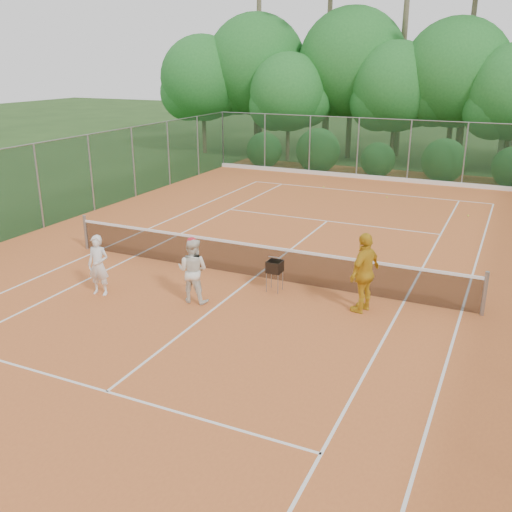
{
  "coord_description": "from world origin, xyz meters",
  "views": [
    {
      "loc": [
        6.27,
        -13.42,
        5.76
      ],
      "look_at": [
        0.59,
        -1.2,
        1.1
      ],
      "focal_mm": 40.0,
      "sensor_mm": 36.0,
      "label": 1
    }
  ],
  "objects": [
    {
      "name": "court_markings",
      "position": [
        0.0,
        0.0,
        0.02
      ],
      "size": [
        11.03,
        23.83,
        0.01
      ],
      "color": "white",
      "rests_on": "clay_court"
    },
    {
      "name": "ball_hopper",
      "position": [
        0.88,
        -0.69,
        0.68
      ],
      "size": [
        0.36,
        0.36,
        0.83
      ],
      "rotation": [
        0.0,
        0.0,
        -0.33
      ],
      "color": "gray",
      "rests_on": "clay_court"
    },
    {
      "name": "stray_ball_a",
      "position": [
        1.18,
        11.13,
        0.05
      ],
      "size": [
        0.07,
        0.07,
        0.07
      ],
      "primitive_type": "sphere",
      "color": "#C7E134",
      "rests_on": "clay_court"
    },
    {
      "name": "ground",
      "position": [
        0.0,
        0.0,
        0.0
      ],
      "size": [
        120.0,
        120.0,
        0.0
      ],
      "primitive_type": "plane",
      "color": "#234117",
      "rests_on": "ground"
    },
    {
      "name": "player_center_grp",
      "position": [
        -0.69,
        -2.16,
        0.85
      ],
      "size": [
        0.85,
        0.69,
        1.67
      ],
      "color": "silver",
      "rests_on": "clay_court"
    },
    {
      "name": "player_yellow",
      "position": [
        3.29,
        -0.94,
        1.0
      ],
      "size": [
        0.78,
        1.23,
        1.96
      ],
      "primitive_type": "imported",
      "rotation": [
        0.0,
        0.0,
        -1.86
      ],
      "color": "gold",
      "rests_on": "clay_court"
    },
    {
      "name": "player_white",
      "position": [
        -3.1,
        -2.78,
        0.81
      ],
      "size": [
        0.62,
        0.45,
        1.57
      ],
      "primitive_type": "imported",
      "rotation": [
        0.0,
        0.0,
        0.14
      ],
      "color": "silver",
      "rests_on": "clay_court"
    },
    {
      "name": "clay_court",
      "position": [
        0.0,
        0.0,
        0.01
      ],
      "size": [
        18.0,
        36.0,
        0.02
      ],
      "primitive_type": "cube",
      "color": "#C9662E",
      "rests_on": "ground"
    },
    {
      "name": "stray_ball_b",
      "position": [
        -2.01,
        11.98,
        0.05
      ],
      "size": [
        0.07,
        0.07,
        0.07
      ],
      "primitive_type": "sphere",
      "color": "gold",
      "rests_on": "clay_court"
    },
    {
      "name": "tennis_net",
      "position": [
        0.0,
        0.0,
        0.53
      ],
      "size": [
        11.97,
        0.1,
        1.1
      ],
      "color": "gray",
      "rests_on": "clay_court"
    },
    {
      "name": "fence_back",
      "position": [
        0.0,
        15.0,
        1.52
      ],
      "size": [
        18.07,
        0.07,
        3.0
      ],
      "color": "#19381E",
      "rests_on": "clay_court"
    },
    {
      "name": "tropical_treeline",
      "position": [
        1.43,
        20.22,
        5.11
      ],
      "size": [
        32.1,
        8.49,
        15.03
      ],
      "color": "brown",
      "rests_on": "ground"
    },
    {
      "name": "stray_ball_c",
      "position": [
        4.73,
        9.33,
        0.05
      ],
      "size": [
        0.07,
        0.07,
        0.07
      ],
      "primitive_type": "sphere",
      "color": "#D2F037",
      "rests_on": "clay_court"
    }
  ]
}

